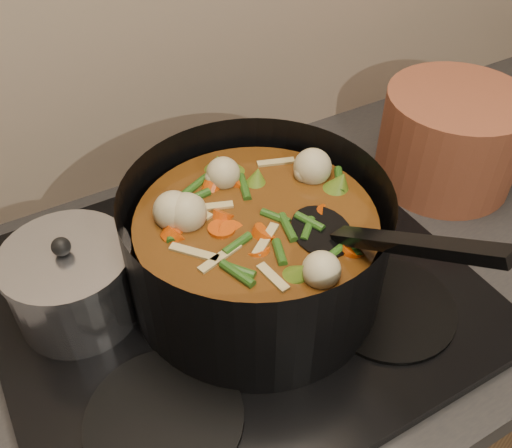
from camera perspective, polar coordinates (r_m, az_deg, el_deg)
stovetop at (r=0.79m, az=-2.11°, el=-6.91°), size 0.62×0.54×0.03m
stockpot at (r=0.73m, az=0.06°, el=-2.30°), size 0.33×0.44×0.25m
saucepan at (r=0.76m, az=-17.83°, el=-5.67°), size 0.16×0.16×0.13m
terracotta_crock at (r=1.01m, az=18.82°, el=8.08°), size 0.25×0.25×0.16m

